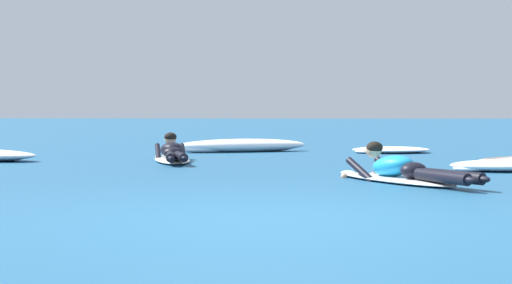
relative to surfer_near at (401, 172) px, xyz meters
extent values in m
plane|color=#235B84|center=(-1.54, 6.76, -0.14)|extent=(120.00, 120.00, 0.00)
ellipsoid|color=white|center=(-0.06, 0.10, -0.10)|extent=(1.57, 2.14, 0.07)
ellipsoid|color=white|center=(-0.58, 0.99, -0.09)|extent=(0.27, 0.27, 0.06)
ellipsoid|color=#1E9EDB|center=(-0.08, 0.14, 0.06)|extent=(0.69, 0.80, 0.35)
ellipsoid|color=black|center=(0.12, -0.21, 0.03)|extent=(0.43, 0.41, 0.20)
cylinder|color=black|center=(0.35, -0.76, 0.00)|extent=(0.53, 0.86, 0.14)
ellipsoid|color=black|center=(0.56, -1.16, 0.00)|extent=(0.20, 0.24, 0.08)
cylinder|color=black|center=(0.49, -0.68, 0.00)|extent=(0.61, 0.82, 0.14)
ellipsoid|color=black|center=(0.74, -1.06, 0.00)|extent=(0.20, 0.24, 0.08)
cylinder|color=black|center=(-0.46, 0.36, -0.02)|extent=(0.36, 0.54, 0.33)
sphere|color=tan|center=(-0.65, 0.68, -0.12)|extent=(0.09, 0.09, 0.09)
cylinder|color=black|center=(-0.07, 0.56, -0.02)|extent=(0.36, 0.54, 0.33)
sphere|color=tan|center=(-0.25, 0.87, -0.12)|extent=(0.09, 0.09, 0.09)
sphere|color=tan|center=(-0.29, 0.49, 0.25)|extent=(0.21, 0.21, 0.21)
ellipsoid|color=black|center=(-0.28, 0.47, 0.28)|extent=(0.29, 0.28, 0.16)
ellipsoid|color=white|center=(-3.39, 3.88, -0.10)|extent=(1.04, 2.35, 0.07)
ellipsoid|color=white|center=(-3.61, 4.95, -0.09)|extent=(0.25, 0.24, 0.06)
ellipsoid|color=black|center=(-3.40, 3.93, 0.06)|extent=(0.53, 0.74, 0.35)
ellipsoid|color=black|center=(-3.32, 3.55, 0.03)|extent=(0.39, 0.34, 0.20)
cylinder|color=black|center=(-3.29, 2.98, 0.00)|extent=(0.26, 0.84, 0.14)
ellipsoid|color=black|center=(-3.23, 2.57, 0.00)|extent=(0.14, 0.24, 0.08)
cylinder|color=black|center=(-3.13, 3.01, 0.00)|extent=(0.35, 0.83, 0.14)
ellipsoid|color=black|center=(-3.02, 2.62, 0.00)|extent=(0.14, 0.24, 0.08)
cylinder|color=black|center=(-3.69, 4.26, -0.02)|extent=(0.21, 0.61, 0.35)
sphere|color=tan|center=(-3.77, 4.64, -0.12)|extent=(0.09, 0.09, 0.09)
cylinder|color=black|center=(-3.26, 4.33, -0.02)|extent=(0.21, 0.61, 0.35)
sphere|color=tan|center=(-3.33, 4.69, -0.12)|extent=(0.09, 0.09, 0.09)
sphere|color=tan|center=(-3.48, 4.32, 0.25)|extent=(0.21, 0.21, 0.21)
ellipsoid|color=black|center=(-3.48, 4.30, 0.28)|extent=(0.26, 0.24, 0.16)
ellipsoid|color=white|center=(-6.38, 3.97, -0.06)|extent=(1.14, 0.99, 0.15)
ellipsoid|color=white|center=(0.76, 6.81, -0.07)|extent=(1.71, 1.22, 0.13)
ellipsoid|color=white|center=(1.14, 7.01, -0.09)|extent=(0.58, 0.54, 0.09)
ellipsoid|color=white|center=(0.28, 6.66, -0.10)|extent=(0.73, 0.71, 0.07)
ellipsoid|color=white|center=(1.75, 1.90, -0.06)|extent=(1.55, 0.83, 0.17)
ellipsoid|color=white|center=(1.29, 1.84, -0.09)|extent=(0.57, 0.42, 0.09)
ellipsoid|color=white|center=(-2.35, 7.07, 0.00)|extent=(2.91, 1.65, 0.28)
ellipsoid|color=white|center=(-1.72, 7.41, -0.04)|extent=(1.07, 0.53, 0.19)
ellipsoid|color=white|center=(-3.13, 6.71, -0.06)|extent=(1.08, 0.66, 0.15)
camera|label=1|loc=(-1.42, -9.97, 0.77)|focal=56.64mm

